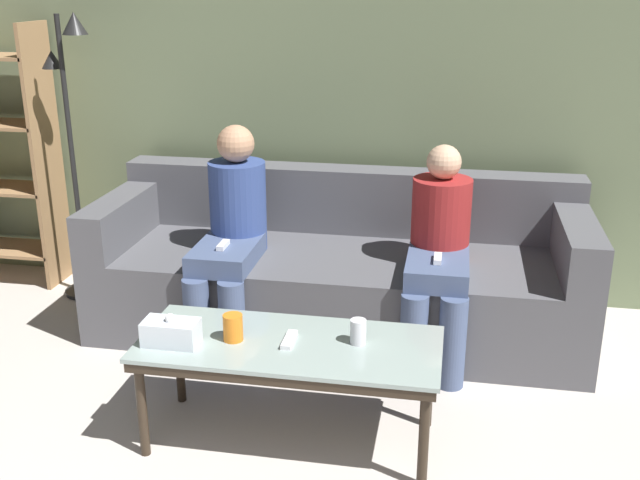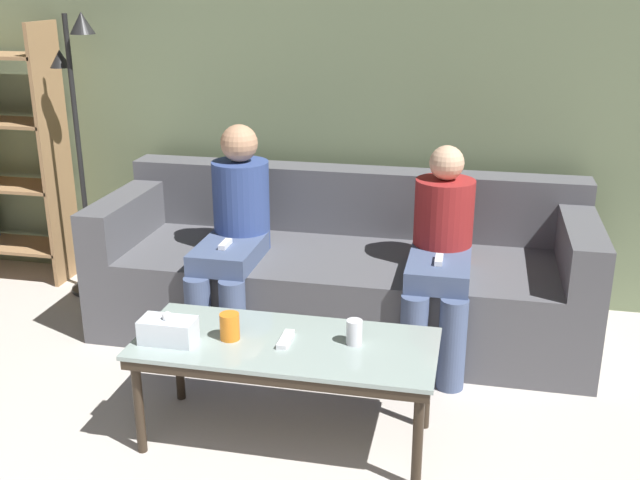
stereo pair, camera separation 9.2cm
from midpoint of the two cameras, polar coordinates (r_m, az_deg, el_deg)
name	(u,v)px [view 2 (the right image)]	position (r m, az deg, el deg)	size (l,w,h in m)	color
wall_back	(362,77)	(4.37, 3.80, 12.28)	(12.00, 0.06, 2.60)	#707F5B
couch	(343,274)	(4.09, 2.37, -2.58)	(2.59, 0.93, 0.82)	#515156
coffee_table	(286,351)	(3.05, -1.75, -8.49)	(1.22, 0.52, 0.45)	#8C9E99
cup_near_left	(354,332)	(3.00, 3.52, -7.02)	(0.06, 0.06, 0.10)	silver
cup_near_right	(230,326)	(3.04, -6.03, -6.57)	(0.08, 0.08, 0.11)	orange
tissue_box	(168,330)	(3.06, -10.65, -6.77)	(0.22, 0.12, 0.13)	silver
game_remote	(286,339)	(3.03, -1.76, -7.59)	(0.04, 0.15, 0.02)	white
standing_lamp	(80,127)	(4.57, -17.26, 8.21)	(0.31, 0.26, 1.66)	black
seated_person_left_end	(234,229)	(3.90, -5.88, 0.80)	(0.31, 0.68, 1.12)	#47567A
seated_person_mid_left	(441,251)	(3.73, 9.88, -0.81)	(0.31, 0.68, 1.06)	#47567A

